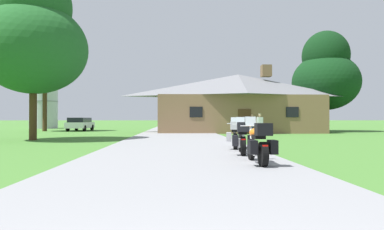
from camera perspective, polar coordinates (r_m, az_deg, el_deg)
The scene contains 13 objects.
ground_plane at distance 21.07m, azimuth -2.20°, elevation -4.13°, with size 500.00×500.00×0.00m, color #42752D.
asphalt_driveway at distance 19.07m, azimuth -2.17°, elevation -4.41°, with size 6.40×80.00×0.06m, color gray.
motorcycle_orange_nearest_to_camera at distance 9.59m, azimuth 10.92°, elevation -4.70°, with size 0.72×2.08×1.30m.
motorcycle_white_second_in_row at distance 12.18m, azimuth 8.27°, elevation -3.83°, with size 0.88×2.08×1.30m.
motorcycle_green_farthest_in_row at distance 14.48m, azimuth 7.10°, elevation -3.32°, with size 0.91×2.08×1.30m.
stone_lodge at distance 32.87m, azimuth 7.62°, elevation 2.04°, with size 15.67×6.37×6.36m.
bystander_red_shirt_near_lodge at distance 29.50m, azimuth 9.86°, elevation -1.30°, with size 0.36×0.50×1.67m.
bystander_white_shirt_beside_signpost at distance 27.53m, azimuth 11.10°, elevation -1.32°, with size 0.54×0.28×1.69m.
tree_left_near at distance 23.42m, azimuth -24.64°, elevation 11.72°, with size 6.40×6.40×10.47m.
tree_right_of_lodge at distance 37.98m, azimuth 21.14°, elevation 6.29°, with size 6.70×6.70×10.22m.
tree_left_far at distance 39.23m, azimuth -23.03°, elevation 8.32°, with size 5.75×5.75×11.13m.
metal_silo_distant at distance 50.31m, azimuth -23.22°, elevation 2.57°, with size 3.68×3.68×8.07m.
parked_white_suv_far_left at distance 38.40m, azimuth -17.92°, elevation -1.35°, with size 2.00×4.64×1.40m.
Camera 1 is at (-0.11, -1.03, 1.29)m, focal length 32.42 mm.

